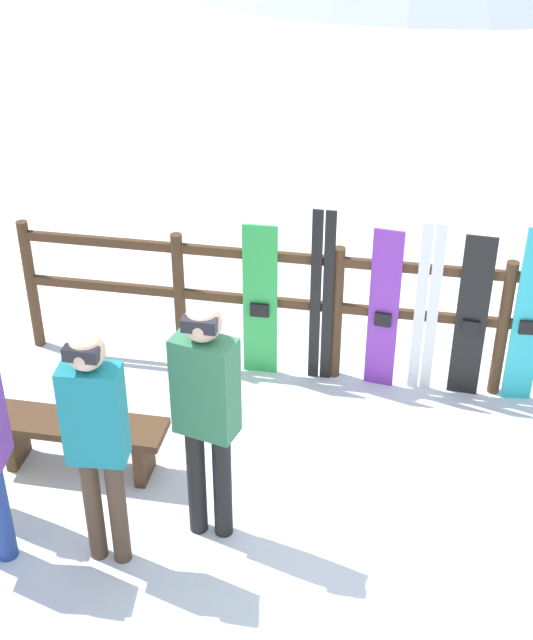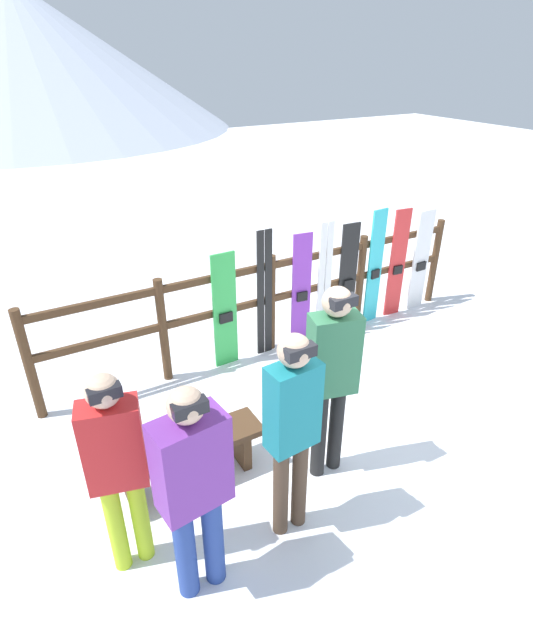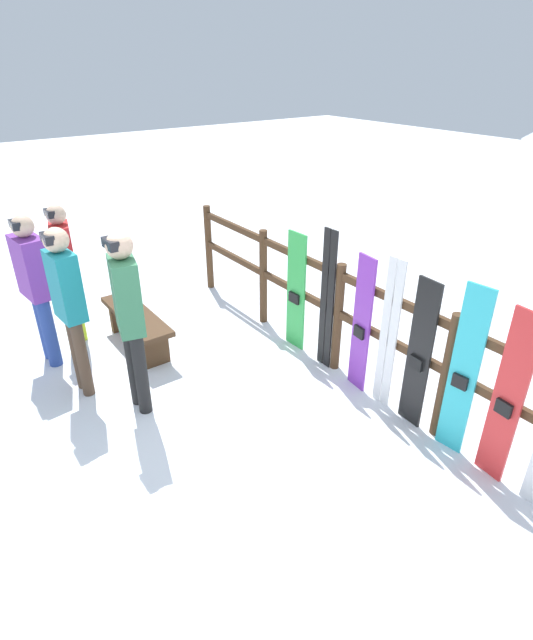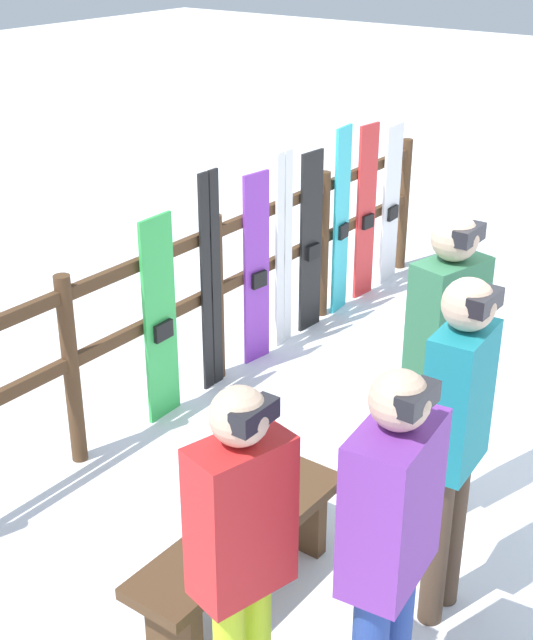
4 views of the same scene
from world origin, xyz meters
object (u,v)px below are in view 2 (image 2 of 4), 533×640
(snowboard_green, at_px, (225,312))
(snowboard_cyan, at_px, (375,268))
(person_teal, at_px, (292,422))
(snowboard_red, at_px, (397,264))
(snowboard_black_stripe, at_px, (348,279))
(snowboard_purple, at_px, (301,291))
(person_plaid_green, at_px, (332,370))
(snowboard_white, at_px, (421,261))
(ski_pair_black, at_px, (265,295))
(bench, at_px, (187,453))
(person_purple, at_px, (193,483))
(person_red, at_px, (117,462))
(ski_pair_white, at_px, (324,281))

(snowboard_green, relative_size, snowboard_cyan, 0.90)
(person_teal, distance_m, snowboard_red, 3.97)
(snowboard_green, xyz_separation_m, snowboard_black_stripe, (1.76, 0.00, 0.03))
(person_teal, distance_m, snowboard_purple, 2.88)
(person_plaid_green, xyz_separation_m, snowboard_green, (-0.03, 1.99, -0.37))
(snowboard_red, height_order, snowboard_white, snowboard_red)
(ski_pair_black, height_order, snowboard_red, ski_pair_black)
(bench, height_order, snowboard_black_stripe, snowboard_black_stripe)
(ski_pair_black, bearing_deg, bench, -136.46)
(person_plaid_green, distance_m, snowboard_red, 3.27)
(person_purple, bearing_deg, snowboard_white, 29.24)
(person_red, distance_m, snowboard_white, 5.21)
(person_purple, height_order, snowboard_white, person_purple)
(snowboard_green, xyz_separation_m, snowboard_purple, (1.04, 0.00, 0.02))
(person_teal, bearing_deg, snowboard_purple, 55.54)
(ski_pair_black, xyz_separation_m, snowboard_red, (2.08, -0.00, -0.03))
(snowboard_white, bearing_deg, person_purple, -150.76)
(snowboard_green, relative_size, ski_pair_black, 0.89)
(person_purple, bearing_deg, snowboard_green, 60.98)
(person_teal, height_order, snowboard_cyan, person_teal)
(snowboard_red, bearing_deg, snowboard_black_stripe, -180.00)
(snowboard_green, height_order, snowboard_black_stripe, snowboard_black_stripe)
(ski_pair_black, height_order, snowboard_purple, ski_pair_black)
(person_teal, bearing_deg, person_purple, -171.70)
(snowboard_cyan, bearing_deg, snowboard_white, -0.01)
(snowboard_purple, xyz_separation_m, snowboard_red, (1.56, 0.00, 0.03))
(ski_pair_black, relative_size, snowboard_cyan, 1.01)
(snowboard_green, distance_m, snowboard_black_stripe, 1.76)
(person_teal, distance_m, person_plaid_green, 0.71)
(person_teal, bearing_deg, snowboard_red, 36.55)
(snowboard_cyan, xyz_separation_m, snowboard_white, (0.84, -0.00, -0.07))
(person_teal, bearing_deg, person_plaid_green, 30.79)
(snowboard_green, bearing_deg, person_teal, -103.72)
(snowboard_cyan, distance_m, snowboard_red, 0.40)
(snowboard_green, relative_size, snowboard_red, 0.93)
(snowboard_cyan, bearing_deg, ski_pair_black, 179.89)
(snowboard_cyan, bearing_deg, person_teal, -139.71)
(person_plaid_green, xyz_separation_m, ski_pair_white, (1.36, 2.00, -0.30))
(snowboard_purple, bearing_deg, snowboard_black_stripe, 0.00)
(person_purple, bearing_deg, snowboard_black_stripe, 38.33)
(person_plaid_green, bearing_deg, person_teal, -149.21)
(person_red, bearing_deg, snowboard_cyan, 27.46)
(snowboard_white, bearing_deg, snowboard_black_stripe, 180.00)
(snowboard_white, bearing_deg, snowboard_purple, 180.00)
(person_purple, height_order, person_plaid_green, person_plaid_green)
(snowboard_green, distance_m, snowboard_cyan, 2.21)
(bench, xyz_separation_m, snowboard_purple, (2.14, 1.53, 0.40))
(ski_pair_black, xyz_separation_m, ski_pair_white, (0.87, -0.00, -0.02))
(person_plaid_green, relative_size, snowboard_cyan, 1.15)
(snowboard_green, height_order, ski_pair_black, ski_pair_black)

